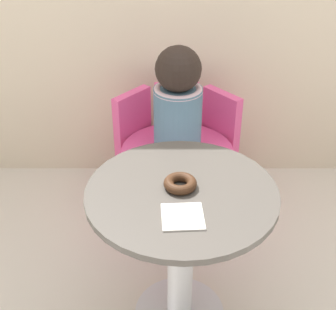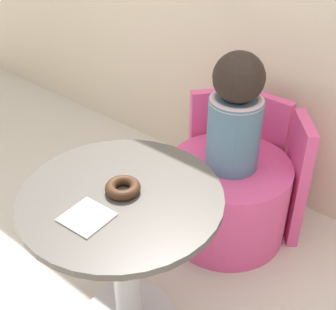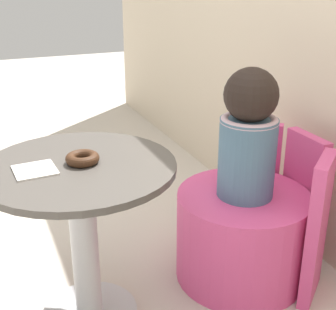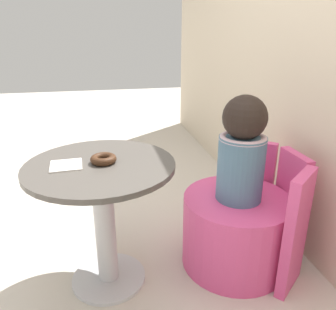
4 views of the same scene
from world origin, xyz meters
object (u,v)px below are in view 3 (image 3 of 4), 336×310
at_px(round_table, 82,212).
at_px(child_figure, 248,135).
at_px(donut, 83,158).
at_px(tub_chair, 242,235).

relative_size(round_table, child_figure, 1.27).
bearing_deg(round_table, donut, 105.62).
bearing_deg(child_figure, tub_chair, 0.00).
xyz_separation_m(round_table, child_figure, (-0.00, 0.69, 0.20)).
height_order(tub_chair, child_figure, child_figure).
xyz_separation_m(tub_chair, donut, (-0.00, -0.67, 0.47)).
relative_size(child_figure, donut, 4.54).
relative_size(tub_chair, child_figure, 1.06).
bearing_deg(child_figure, round_table, -89.89).
distance_m(round_table, tub_chair, 0.74).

